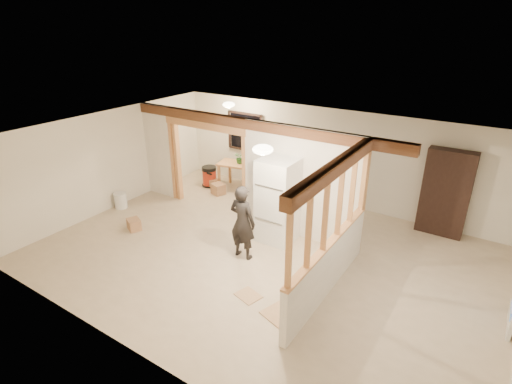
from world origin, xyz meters
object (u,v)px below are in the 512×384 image
Objects in this scene: shop_vac at (209,176)px; woman at (243,222)px; work_table at (241,177)px; refrigerator at (278,200)px; bookshelf at (445,193)px.

woman is at bearing -40.97° from shop_vac.
work_table is at bearing -54.11° from woman.
refrigerator is 1.19× the size of woman.
refrigerator is 1.05m from woman.
refrigerator is at bearing -102.42° from woman.
woman is at bearing -134.43° from bookshelf.
refrigerator is at bearing -142.86° from bookshelf.
bookshelf is (2.97, 2.25, 0.05)m from refrigerator.
work_table reaches higher than shop_vac.
work_table is 0.97m from shop_vac.
refrigerator is 3.12× the size of shop_vac.
work_table is (-2.06, 2.87, -0.39)m from woman.
woman is 0.80× the size of bookshelf.
shop_vac is at bearing -175.77° from work_table.
woman is (-0.23, -1.01, -0.15)m from refrigerator.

